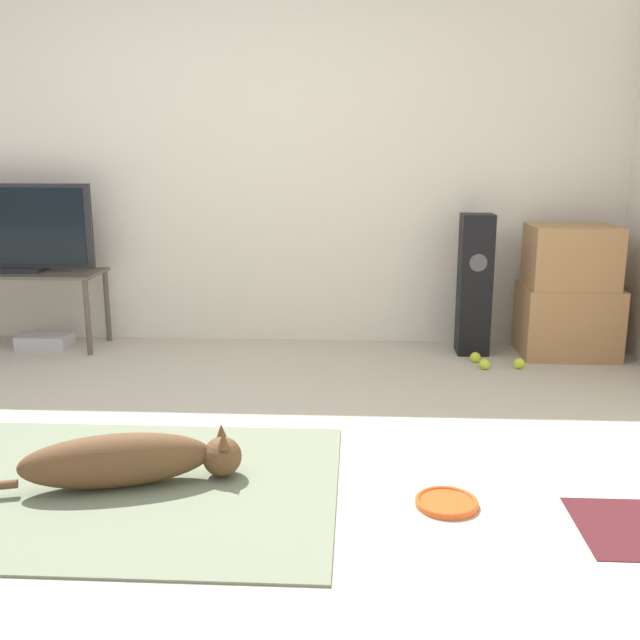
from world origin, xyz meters
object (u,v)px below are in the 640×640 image
Objects in this scene: frisbee at (447,502)px; tennis_ball_by_boxes at (484,364)px; game_console at (45,341)px; tennis_ball_near_speaker at (475,357)px; tv_stand at (17,281)px; floor_speaker at (474,285)px; dog at (130,460)px; cardboard_box_upper at (571,257)px; tennis_ball_loose_on_carpet at (519,363)px; cardboard_box_lower at (567,321)px; tv at (12,229)px.

frisbee is 3.59× the size of tennis_ball_by_boxes.
tennis_ball_near_speaker is at bearing -4.15° from game_console.
tv_stand reaches higher than tennis_ball_near_speaker.
frisbee is 2.20m from floor_speaker.
floor_speaker is (1.64, 2.03, 0.34)m from dog.
cardboard_box_upper is 8.10× the size of tennis_ball_by_boxes.
cardboard_box_upper reaches higher than game_console.
dog is at bearing -128.96° from floor_speaker.
cardboard_box_upper reaches higher than tennis_ball_loose_on_carpet.
frisbee is 0.44× the size of cardboard_box_upper.
tv_stand is at bearing 173.47° from game_console.
cardboard_box_lower is at bearing -1.33° from floor_speaker.
frisbee is 0.71× the size of game_console.
frisbee is 1.94m from tennis_ball_near_speaker.
tennis_ball_by_boxes is 0.15m from tennis_ball_near_speaker.
tennis_ball_loose_on_carpet is at bearing -138.50° from cardboard_box_upper.
tennis_ball_by_boxes is at bearing -148.39° from cardboard_box_lower.
cardboard_box_upper is 8.10× the size of tennis_ball_near_speaker.
frisbee is 0.40× the size of cardboard_box_lower.
tv is at bearing 90.00° from tv_stand.
tennis_ball_by_boxes is at bearing 76.01° from frisbee.
floor_speaker is 13.80× the size of tennis_ball_near_speaker.
cardboard_box_upper is at bearing 41.50° from tennis_ball_loose_on_carpet.
cardboard_box_lower is 0.53× the size of tv_stand.
cardboard_box_upper is at bearing 30.79° from tennis_ball_by_boxes.
game_console is (0.16, -0.02, -0.75)m from tv.
tennis_ball_near_speaker is (-0.01, -0.23, -0.42)m from floor_speaker.
cardboard_box_upper is at bearing -0.52° from tv_stand.
floor_speaker reaches higher than tennis_ball_loose_on_carpet.
tv_stand is at bearing 124.35° from dog.
tv_stand is (-1.39, 2.03, 0.34)m from dog.
frisbee is 3.59× the size of tennis_ball_loose_on_carpet.
cardboard_box_lower is at bearing 31.61° from tennis_ball_by_boxes.
cardboard_box_upper is at bearing -0.24° from game_console.
cardboard_box_upper is 0.50× the size of tv.
cardboard_box_lower reaches higher than tennis_ball_by_boxes.
tv_stand is 0.35m from tv.
tv_stand is at bearing 173.03° from tennis_ball_by_boxes.
tv is (-3.63, 0.02, 0.57)m from cardboard_box_lower.
tv is at bearing 173.90° from tennis_ball_loose_on_carpet.
tennis_ball_loose_on_carpet is at bearing -6.10° from tv.
frisbee is 0.21× the size of tv_stand.
frisbee is at bearing -40.57° from game_console.
tv is 16.19× the size of tennis_ball_near_speaker.
tennis_ball_loose_on_carpet is (0.25, -0.12, 0.00)m from tennis_ball_near_speaker.
floor_speaker is 0.56m from tennis_ball_by_boxes.
tv_stand is 17.04× the size of tennis_ball_near_speaker.
cardboard_box_lower is at bearing 42.17° from tennis_ball_loose_on_carpet.
tv_stand reaches higher than cardboard_box_lower.
tv is (-0.00, 0.00, 0.35)m from tv_stand.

